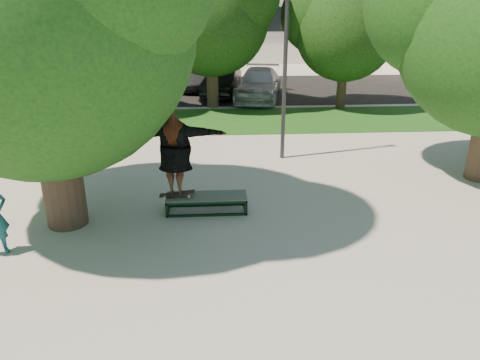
{
  "coord_description": "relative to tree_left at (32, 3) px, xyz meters",
  "views": [
    {
      "loc": [
        -1.1,
        -8.18,
        4.57
      ],
      "look_at": [
        -0.54,
        0.6,
        1.06
      ],
      "focal_mm": 35.0,
      "sensor_mm": 36.0,
      "label": 1
    }
  ],
  "objects": [
    {
      "name": "ground",
      "position": [
        4.29,
        -1.09,
        -4.42
      ],
      "size": [
        120.0,
        120.0,
        0.0
      ],
      "primitive_type": "plane",
      "color": "#A39E95",
      "rests_on": "ground"
    },
    {
      "name": "grass_strip",
      "position": [
        5.29,
        8.41,
        -4.41
      ],
      "size": [
        30.0,
        4.0,
        0.02
      ],
      "primitive_type": "cube",
      "color": "#174A15",
      "rests_on": "ground"
    },
    {
      "name": "asphalt_strip",
      "position": [
        4.29,
        14.91,
        -4.42
      ],
      "size": [
        40.0,
        8.0,
        0.01
      ],
      "primitive_type": "cube",
      "color": "black",
      "rests_on": "ground"
    },
    {
      "name": "tree_left",
      "position": [
        0.0,
        0.0,
        0.0
      ],
      "size": [
        6.96,
        5.95,
        7.12
      ],
      "color": "#38281E",
      "rests_on": "ground"
    },
    {
      "name": "bg_tree_left",
      "position": [
        -2.28,
        9.98,
        -0.69
      ],
      "size": [
        5.28,
        4.51,
        5.77
      ],
      "color": "#38281E",
      "rests_on": "ground"
    },
    {
      "name": "bg_tree_mid",
      "position": [
        3.22,
        10.98,
        -0.41
      ],
      "size": [
        5.76,
        4.92,
        6.24
      ],
      "color": "#38281E",
      "rests_on": "ground"
    },
    {
      "name": "bg_tree_right",
      "position": [
        8.73,
        10.47,
        -0.93
      ],
      "size": [
        5.04,
        4.31,
        5.43
      ],
      "color": "#38281E",
      "rests_on": "ground"
    },
    {
      "name": "lamppost",
      "position": [
        5.29,
        3.91,
        -1.27
      ],
      "size": [
        0.25,
        0.15,
        6.11
      ],
      "color": "#2D2D30",
      "rests_on": "ground"
    },
    {
      "name": "grind_box",
      "position": [
        3.05,
        0.33,
        -4.23
      ],
      "size": [
        1.8,
        0.6,
        0.38
      ],
      "color": "black",
      "rests_on": "ground"
    },
    {
      "name": "skater_rig",
      "position": [
        2.4,
        0.33,
        -3.05
      ],
      "size": [
        2.32,
        0.92,
        1.91
      ],
      "rotation": [
        0.0,
        0.0,
        3.0
      ],
      "color": "white",
      "rests_on": "grind_box"
    },
    {
      "name": "car_silver_a",
      "position": [
        -2.39,
        13.51,
        -3.66
      ],
      "size": [
        2.26,
        4.62,
        1.52
      ],
      "primitive_type": "imported",
      "rotation": [
        0.0,
        0.0,
        -0.11
      ],
      "color": "#AFAEB3",
      "rests_on": "asphalt_strip"
    },
    {
      "name": "car_dark",
      "position": [
        3.76,
        13.36,
        -3.76
      ],
      "size": [
        2.13,
        4.2,
        1.32
      ],
      "primitive_type": "imported",
      "rotation": [
        0.0,
        0.0,
        -0.19
      ],
      "color": "black",
      "rests_on": "asphalt_strip"
    },
    {
      "name": "car_grey",
      "position": [
        2.29,
        15.41,
        -3.76
      ],
      "size": [
        2.83,
        5.0,
        1.32
      ],
      "primitive_type": "imported",
      "rotation": [
        0.0,
        0.0,
        0.14
      ],
      "color": "#525257",
      "rests_on": "asphalt_strip"
    },
    {
      "name": "car_silver_b",
      "position": [
        5.43,
        12.41,
        -3.74
      ],
      "size": [
        2.8,
        4.99,
        1.37
      ],
      "primitive_type": "imported",
      "rotation": [
        0.0,
        0.0,
        -0.2
      ],
      "color": "#B3B2B7",
      "rests_on": "asphalt_strip"
    }
  ]
}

